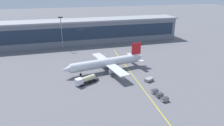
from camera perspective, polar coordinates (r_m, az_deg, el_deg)
ground_plane at (r=91.29m, az=2.93°, el=-4.09°), size 700.00×700.00×0.00m
apron_lead_in_line at (r=94.80m, az=5.70°, el=-3.20°), size 6.60×79.78×0.01m
terminal_building at (r=148.12m, az=-10.53°, el=8.67°), size 154.67×18.54×16.76m
main_airliner at (r=96.89m, az=-1.67°, el=0.07°), size 42.53×33.81×12.06m
fuel_tanker at (r=85.49m, az=-7.46°, el=-4.75°), size 10.84×6.83×3.25m
pushback_tug at (r=88.93m, az=10.44°, el=-4.53°), size 4.42×3.70×1.40m
baggage_cart_0 at (r=75.15m, az=14.65°, el=-9.90°), size 2.78×1.84×1.48m
baggage_cart_1 at (r=77.37m, az=13.27°, el=-8.83°), size 2.78×1.84×1.48m
baggage_cart_2 at (r=79.65m, az=11.97°, el=-7.82°), size 2.78×1.84×1.48m
apron_light_mast_0 at (r=135.01m, az=-14.06°, el=8.98°), size 2.80×0.50×20.82m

